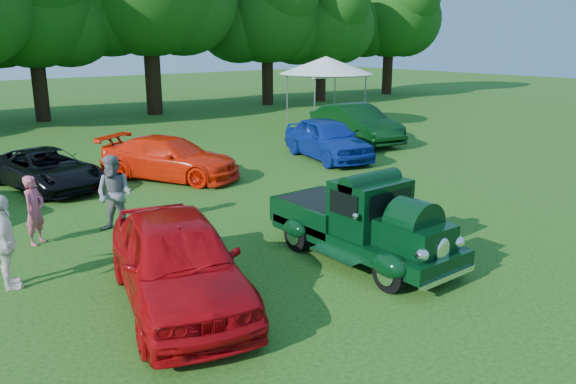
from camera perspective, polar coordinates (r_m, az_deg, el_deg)
ground at (r=10.76m, az=1.46°, el=-8.37°), size 120.00×120.00×0.00m
hero_pickup at (r=11.38m, az=7.51°, el=-3.25°), size 1.99×4.27×1.67m
red_convertible at (r=9.52m, az=-11.15°, el=-6.84°), size 2.98×4.89×1.55m
back_car_black at (r=18.10m, az=-23.30°, el=2.15°), size 2.60×4.51×1.18m
back_car_orange at (r=18.22m, az=-11.90°, el=3.39°), size 3.95×4.88×1.33m
back_car_blue at (r=20.88m, az=4.04°, el=5.42°), size 2.75×4.73×1.51m
back_car_green at (r=24.37m, az=6.86°, el=6.90°), size 2.52×5.14×1.62m
spectator_pink at (r=13.24m, az=-24.35°, el=-1.69°), size 0.66×0.64×1.52m
spectator_grey at (r=13.37m, az=-17.22°, el=-0.22°), size 1.07×1.11×1.80m
spectator_white at (r=11.06m, az=-26.82°, el=-4.61°), size 0.56×1.06×1.73m
canopy_tent at (r=28.62m, az=3.87°, el=12.69°), size 5.50×5.50×3.50m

